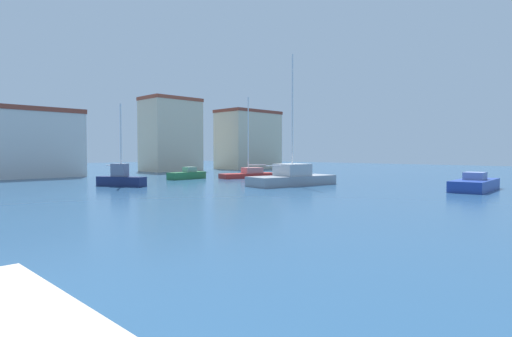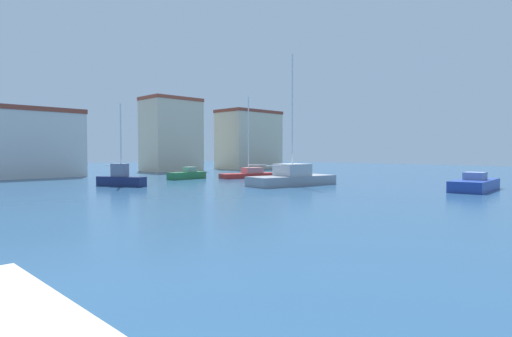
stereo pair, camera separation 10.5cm
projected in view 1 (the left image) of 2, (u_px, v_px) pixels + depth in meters
water at (122, 191)px, 29.83m from camera, size 160.00×160.00×0.00m
sailboat_navy_behind_lamppost at (121, 178)px, 34.01m from camera, size 2.76×4.25×6.74m
motorboat_blue_mid_harbor at (475, 184)px, 30.42m from camera, size 6.55×2.81×1.33m
sailboat_grey_far_left at (292, 177)px, 35.14m from camera, size 8.19×3.88×10.97m
motorboat_green_near_pier at (187, 175)px, 43.27m from camera, size 4.49×1.79×1.26m
sailboat_red_inner_mooring at (249, 174)px, 45.18m from camera, size 6.58×3.23×8.74m
harbor_office at (34, 143)px, 46.86m from camera, size 8.95×7.60×7.63m
warehouse_block at (171, 135)px, 61.44m from camera, size 8.02×5.53×10.78m
waterfront_apartments at (248, 140)px, 70.65m from camera, size 10.44×6.30×9.80m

